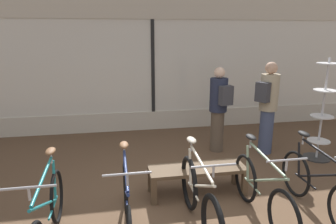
{
  "coord_description": "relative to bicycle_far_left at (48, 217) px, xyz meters",
  "views": [
    {
      "loc": [
        -0.89,
        -3.12,
        2.27
      ],
      "look_at": [
        0.0,
        1.86,
        0.95
      ],
      "focal_mm": 32.0,
      "sensor_mm": 36.0,
      "label": 1
    }
  ],
  "objects": [
    {
      "name": "customer_by_window",
      "position": [
        3.61,
        2.11,
        0.58
      ],
      "size": [
        0.56,
        0.5,
        1.78
      ],
      "color": "#424C6B",
      "rests_on": "ground_plane"
    },
    {
      "name": "shop_back_wall",
      "position": [
        1.66,
        4.03,
        1.26
      ],
      "size": [
        12.0,
        0.08,
        3.2
      ],
      "color": "beige",
      "rests_on": "ground_plane"
    },
    {
      "name": "bicycle_far_left",
      "position": [
        0.0,
        0.0,
        0.0
      ],
      "size": [
        0.46,
        1.73,
        1.01
      ],
      "color": "black",
      "rests_on": "ground_plane"
    },
    {
      "name": "bicycle_far_right",
      "position": [
        3.27,
        0.08,
        -0.0
      ],
      "size": [
        0.46,
        1.67,
        1.01
      ],
      "color": "black",
      "rests_on": "ground_plane"
    },
    {
      "name": "accessory_rack",
      "position": [
        4.45,
        1.68,
        0.39
      ],
      "size": [
        0.48,
        0.48,
        1.88
      ],
      "color": "#333333",
      "rests_on": "ground_plane"
    },
    {
      "name": "ground_plane",
      "position": [
        1.66,
        0.13,
        -0.38
      ],
      "size": [
        24.0,
        24.0,
        0.0
      ],
      "primitive_type": "plane",
      "color": "brown"
    },
    {
      "name": "customer_near_rack",
      "position": [
        2.73,
        2.38,
        0.52
      ],
      "size": [
        0.41,
        0.54,
        1.67
      ],
      "color": "brown",
      "rests_on": "ground_plane"
    },
    {
      "name": "bicycle_center",
      "position": [
        1.68,
        0.03,
        0.01
      ],
      "size": [
        0.46,
        1.71,
        1.04
      ],
      "color": "black",
      "rests_on": "ground_plane"
    },
    {
      "name": "bicycle_left",
      "position": [
        0.85,
        0.08,
        -0.0
      ],
      "size": [
        0.46,
        1.68,
        1.01
      ],
      "color": "black",
      "rests_on": "ground_plane"
    },
    {
      "name": "display_bench",
      "position": [
        1.89,
        0.85,
        -0.04
      ],
      "size": [
        1.4,
        0.44,
        0.41
      ],
      "color": "brown",
      "rests_on": "ground_plane"
    },
    {
      "name": "bicycle_right",
      "position": [
        2.5,
        0.08,
        -0.0
      ],
      "size": [
        0.46,
        1.65,
        1.01
      ],
      "color": "black",
      "rests_on": "ground_plane"
    }
  ]
}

